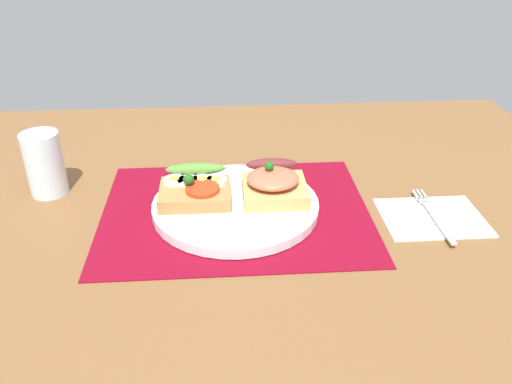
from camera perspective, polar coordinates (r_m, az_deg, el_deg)
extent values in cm
cube|color=brown|center=(78.22, -2.20, -3.16)|extent=(120.00, 90.00, 3.20)
cube|color=maroon|center=(77.29, -2.22, -2.07)|extent=(39.04, 30.38, 0.30)
cylinder|color=white|center=(76.84, -2.23, -1.52)|extent=(24.33, 24.33, 1.43)
cube|color=#A27540|center=(76.83, -6.63, -0.23)|extent=(10.32, 7.88, 2.01)
cylinder|color=red|center=(75.31, -5.86, 0.31)|extent=(4.89, 4.89, 0.60)
ellipsoid|color=#508433|center=(79.76, -6.61, 2.51)|extent=(9.09, 2.20, 1.80)
sphere|color=#1E5919|center=(75.73, -7.34, 1.34)|extent=(1.60, 1.60, 1.60)
cylinder|color=white|center=(78.30, -8.90, 1.25)|extent=(3.27, 3.27, 0.50)
cylinder|color=yellow|center=(78.14, -8.92, 1.47)|extent=(1.47, 1.47, 0.16)
cylinder|color=white|center=(77.85, -7.40, 1.20)|extent=(3.27, 3.27, 0.50)
cylinder|color=yellow|center=(77.70, -7.41, 1.42)|extent=(1.47, 1.47, 0.16)
cylinder|color=white|center=(77.74, -5.88, 1.25)|extent=(3.27, 3.27, 0.50)
cylinder|color=yellow|center=(77.58, -5.89, 1.47)|extent=(1.47, 1.47, 0.16)
cylinder|color=white|center=(77.41, -4.36, 1.20)|extent=(3.27, 3.27, 0.50)
cylinder|color=yellow|center=(77.25, -4.37, 1.41)|extent=(1.47, 1.47, 0.16)
cube|color=tan|center=(77.24, 2.04, 0.16)|extent=(9.36, 8.92, 2.06)
ellipsoid|color=#EA6243|center=(76.18, 1.84, 1.48)|extent=(7.68, 7.14, 2.04)
ellipsoid|color=maroon|center=(80.62, 1.71, 3.05)|extent=(7.96, 2.20, 1.80)
sphere|color=#1E5919|center=(75.93, 1.44, 2.84)|extent=(1.40, 1.40, 1.40)
cube|color=white|center=(79.81, 18.62, -2.54)|extent=(14.51, 11.12, 0.60)
cube|color=#B7B7BC|center=(77.88, 19.26, -3.10)|extent=(0.80, 11.02, 0.32)
cube|color=#B7B7BC|center=(82.35, 17.86, -0.98)|extent=(1.50, 1.20, 0.32)
cube|color=#B7B7BC|center=(83.73, 16.99, -0.31)|extent=(0.32, 2.80, 0.32)
cube|color=#B7B7BC|center=(83.96, 17.41, -0.30)|extent=(0.32, 2.80, 0.32)
cube|color=#B7B7BC|center=(84.19, 17.82, -0.28)|extent=(0.32, 2.80, 0.32)
cylinder|color=silver|center=(86.37, -22.03, 2.87)|extent=(5.74, 5.74, 9.94)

